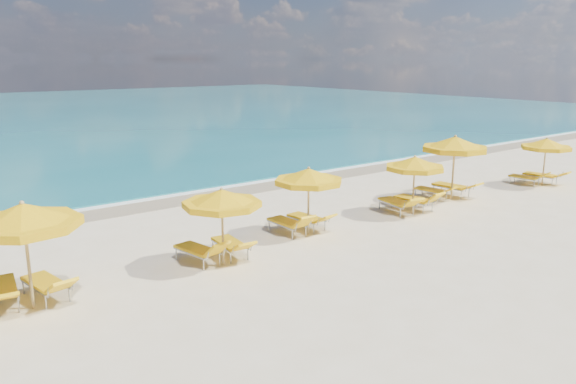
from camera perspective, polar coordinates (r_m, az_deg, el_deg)
ground_plane at (r=17.49m, az=3.00°, el=-4.73°), size 120.00×120.00×0.00m
wet_sand_band at (r=23.40m, az=-8.81°, el=-0.21°), size 120.00×2.60×0.01m
foam_line at (r=24.09m, az=-9.73°, el=0.15°), size 120.00×1.20×0.03m
whitecap_far at (r=41.54m, az=-10.19°, el=5.65°), size 18.00×0.30×0.05m
umbrella_2 at (r=13.34m, az=-25.30°, el=-2.32°), size 3.04×3.04×2.48m
umbrella_3 at (r=14.86m, az=-6.75°, el=-0.72°), size 2.46×2.46×2.15m
umbrella_4 at (r=17.41m, az=2.11°, el=1.55°), size 2.79×2.79×2.19m
umbrella_5 at (r=20.31m, az=12.75°, el=2.80°), size 2.68×2.68×2.13m
umbrella_6 at (r=22.76m, az=16.60°, el=4.65°), size 3.02×3.02×2.58m
umbrella_7 at (r=26.84m, az=24.76°, el=4.41°), size 2.54×2.54×2.13m
lounger_2_left at (r=14.38m, az=-27.07°, el=-9.34°), size 0.91×2.09×0.75m
lounger_2_right at (r=14.34m, az=-23.30°, el=-9.07°), size 0.89×1.92×0.77m
lounger_3_left at (r=15.55m, az=-9.07°, el=-6.36°), size 0.89×1.87×0.84m
lounger_3_right at (r=15.98m, az=-5.84°, el=-5.74°), size 0.77×1.87×0.72m
lounger_4_left at (r=17.84m, az=0.00°, el=-3.59°), size 0.65×1.81×0.84m
lounger_4_right at (r=18.42m, az=2.02°, el=-3.09°), size 0.76×1.84×0.70m
lounger_5_left at (r=20.65m, az=11.00°, el=-1.46°), size 0.97×1.99×0.80m
lounger_5_right at (r=21.23m, az=12.76°, el=-1.14°), size 0.76×1.91×0.84m
lounger_6_left at (r=23.09m, az=14.40°, el=-0.14°), size 0.76×1.77×0.64m
lounger_6_right at (r=23.75m, az=16.35°, el=0.19°), size 0.80×2.05×0.74m
lounger_7_left at (r=26.95m, az=22.96°, el=1.11°), size 0.74×1.71×0.70m
lounger_7_right at (r=27.55m, az=24.35°, el=1.27°), size 0.93×1.98×0.68m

